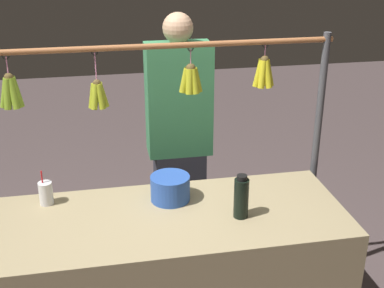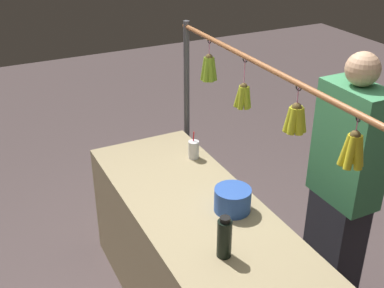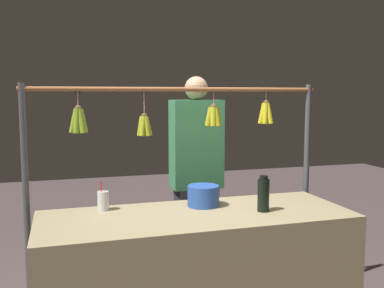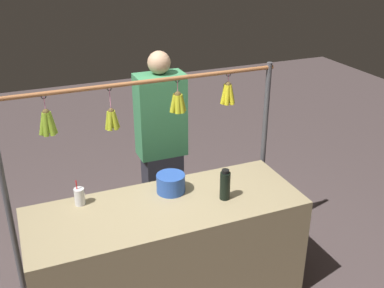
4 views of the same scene
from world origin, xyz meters
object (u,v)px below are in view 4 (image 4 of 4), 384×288
(drink_cup, at_px, (80,197))
(water_bottle, at_px, (225,185))
(blue_bucket, at_px, (171,183))
(vendor_person, at_px, (162,150))

(drink_cup, bearing_deg, water_bottle, 161.89)
(water_bottle, relative_size, blue_bucket, 1.10)
(drink_cup, xyz_separation_m, vendor_person, (-0.83, -0.61, -0.05))
(water_bottle, xyz_separation_m, blue_bucket, (0.33, -0.25, -0.04))
(blue_bucket, xyz_separation_m, vendor_person, (-0.16, -0.69, -0.06))
(drink_cup, distance_m, vendor_person, 1.03)
(blue_bucket, distance_m, vendor_person, 0.71)
(water_bottle, bearing_deg, blue_bucket, -36.57)
(water_bottle, distance_m, vendor_person, 0.96)
(blue_bucket, bearing_deg, drink_cup, -6.88)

